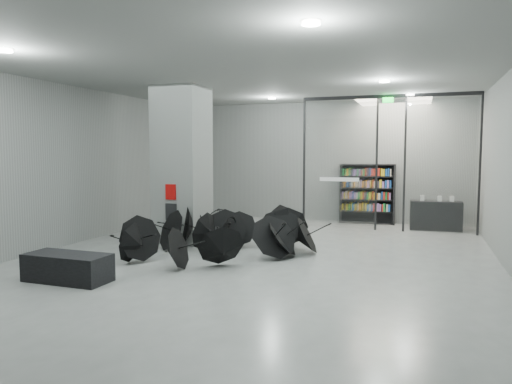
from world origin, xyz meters
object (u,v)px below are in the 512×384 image
(bookshelf, at_px, (367,194))
(shop_counter, at_px, (436,215))
(bench, at_px, (68,268))
(column, at_px, (182,165))
(umbrella_cluster, at_px, (229,239))

(bookshelf, relative_size, shop_counter, 1.33)
(bench, bearing_deg, bookshelf, 64.36)
(bench, bearing_deg, column, 88.29)
(shop_counter, distance_m, umbrella_cluster, 6.76)
(bench, xyz_separation_m, bookshelf, (4.36, 8.89, 0.72))
(shop_counter, bearing_deg, bookshelf, 159.39)
(bookshelf, distance_m, umbrella_cluster, 6.14)
(column, bearing_deg, bench, -92.18)
(shop_counter, bearing_deg, umbrella_cluster, -137.11)
(bench, bearing_deg, shop_counter, 52.35)
(column, distance_m, umbrella_cluster, 2.47)
(column, bearing_deg, umbrella_cluster, -25.63)
(bench, xyz_separation_m, shop_counter, (6.46, 8.23, 0.19))
(umbrella_cluster, bearing_deg, column, 154.37)
(shop_counter, bearing_deg, column, -150.22)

